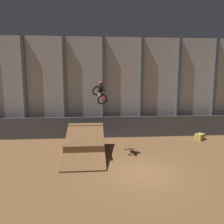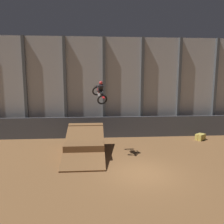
# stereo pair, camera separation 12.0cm
# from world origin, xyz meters

# --- Properties ---
(ground_plane) EXTENTS (60.00, 60.00, 0.00)m
(ground_plane) POSITION_xyz_m (0.00, 0.00, 0.00)
(ground_plane) COLOR brown
(arena_back_wall) EXTENTS (32.00, 0.40, 9.65)m
(arena_back_wall) POSITION_xyz_m (0.00, 9.70, 4.83)
(arena_back_wall) COLOR silver
(arena_back_wall) RESTS_ON ground_plane
(lower_barrier) EXTENTS (31.36, 0.20, 2.01)m
(lower_barrier) POSITION_xyz_m (0.00, 8.38, 1.01)
(lower_barrier) COLOR #474C56
(lower_barrier) RESTS_ON ground_plane
(dirt_ramp) EXTENTS (2.86, 5.59, 2.02)m
(dirt_ramp) POSITION_xyz_m (-3.58, 4.15, 0.67)
(dirt_ramp) COLOR brown
(dirt_ramp) RESTS_ON ground_plane
(rider_bike_solo) EXTENTS (1.17, 1.90, 1.67)m
(rider_bike_solo) POSITION_xyz_m (-2.43, 3.43, 4.65)
(rider_bike_solo) COLOR black
(hay_bale_trackside) EXTENTS (1.08, 1.01, 0.57)m
(hay_bale_trackside) POSITION_xyz_m (6.92, 6.86, 0.28)
(hay_bale_trackside) COLOR #CCB751
(hay_bale_trackside) RESTS_ON ground_plane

